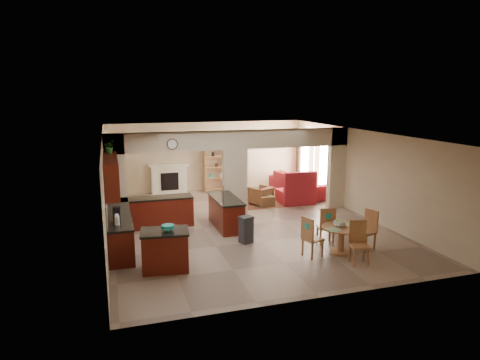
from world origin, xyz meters
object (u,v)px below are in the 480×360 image
object	(u,v)px
kitchen_island	(165,250)
sofa	(299,184)
dining_table	(341,235)
armchair	(260,195)

from	to	relation	value
kitchen_island	sofa	size ratio (longest dim) A/B	0.41
kitchen_island	dining_table	world-z (taller)	kitchen_island
sofa	armchair	xyz separation A→B (m)	(-2.01, -1.06, -0.08)
kitchen_island	sofa	distance (m)	8.42
kitchen_island	dining_table	distance (m)	4.37
kitchen_island	sofa	world-z (taller)	kitchen_island
dining_table	sofa	distance (m)	6.39
dining_table	kitchen_island	bearing A→B (deg)	176.12
kitchen_island	armchair	size ratio (longest dim) A/B	1.59
sofa	kitchen_island	bearing A→B (deg)	124.61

